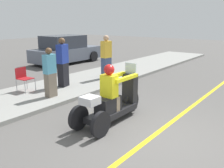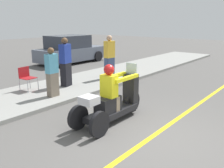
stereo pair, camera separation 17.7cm
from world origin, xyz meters
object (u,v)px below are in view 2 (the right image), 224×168
Objects in this scene: motorcycle_trike at (112,101)px; parked_car_lot_center at (70,50)px; spectator_far_back at (109,58)px; folding_chair_curbside at (26,76)px; spectator_by_tree at (52,73)px; spectator_mid_group at (66,63)px.

motorcycle_trike is 9.49m from parked_car_lot_center.
spectator_far_back is at bearing -113.94° from parked_car_lot_center.
folding_chair_curbside is at bearing -145.34° from parked_car_lot_center.
parked_car_lot_center is (5.33, 5.06, -0.11)m from spectator_by_tree.
spectator_by_tree reaches higher than parked_car_lot_center.
motorcycle_trike is 1.32× the size of spectator_mid_group.
spectator_mid_group is 2.19× the size of folding_chair_curbside.
spectator_by_tree is 0.88× the size of spectator_far_back.
spectator_far_back is (3.19, 0.24, 0.11)m from spectator_by_tree.
spectator_far_back is at bearing 4.36° from spectator_by_tree.
spectator_mid_group is at bearing 30.04° from spectator_by_tree.
spectator_far_back is (2.05, -0.42, 0.00)m from spectator_mid_group.
spectator_by_tree reaches higher than folding_chair_curbside.
spectator_mid_group is 1.14× the size of spectator_by_tree.
parked_car_lot_center is at bearing 43.48° from spectator_by_tree.
folding_chair_curbside is 6.63m from parked_car_lot_center.
motorcycle_trike is 3.60m from spectator_mid_group.
spectator_far_back reaches higher than spectator_mid_group.
parked_car_lot_center is (4.19, 4.39, -0.21)m from spectator_mid_group.
spectator_mid_group reaches higher than spectator_by_tree.
spectator_by_tree is 1.32m from folding_chair_curbside.
motorcycle_trike is 2.67m from spectator_by_tree.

